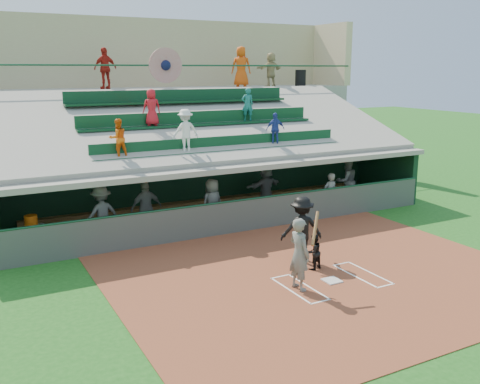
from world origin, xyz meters
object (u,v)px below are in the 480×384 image
water_cooler (31,222)px  trash_bin (301,78)px  catcher (314,252)px  batter_at_plate (299,254)px  white_table (35,239)px  home_plate (332,281)px

water_cooler → trash_bin: bearing=24.8°
catcher → trash_bin: size_ratio=1.23×
batter_at_plate → white_table: bearing=131.5°
white_table → batter_at_plate: bearing=-67.6°
white_table → water_cooler: bearing=160.1°
batter_at_plate → trash_bin: bearing=56.0°
water_cooler → trash_bin: 16.04m
white_table → trash_bin: (14.03, 6.50, 4.60)m
home_plate → catcher: (0.08, 0.95, 0.48)m
home_plate → batter_at_plate: (-1.05, -0.00, 0.92)m
home_plate → batter_at_plate: bearing=-179.9°
catcher → water_cooler: bearing=-49.6°
trash_bin → water_cooler: bearing=-155.2°
home_plate → white_table: 8.98m
white_table → water_cooler: water_cooler is taller
water_cooler → trash_bin: size_ratio=0.48×
batter_at_plate → trash_bin: (8.56, 12.67, 4.05)m
white_table → catcher: bearing=-57.4°
batter_at_plate → white_table: batter_at_plate is taller
catcher → trash_bin: 14.59m
water_cooler → trash_bin: trash_bin is taller
home_plate → batter_at_plate: batter_at_plate is taller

